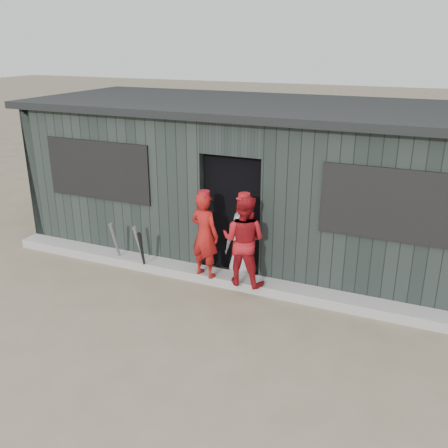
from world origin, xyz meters
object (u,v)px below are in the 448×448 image
at_px(player_grey_back, 242,244).
at_px(bat_left, 116,243).
at_px(bat_mid, 140,247).
at_px(player_red_left, 205,235).
at_px(bat_right, 142,252).
at_px(dugout, 262,179).
at_px(player_red_right, 244,240).

bearing_deg(player_grey_back, bat_left, -6.90).
relative_size(bat_mid, player_grey_back, 0.71).
bearing_deg(player_red_left, player_grey_back, -115.87).
height_order(bat_right, player_grey_back, player_grey_back).
relative_size(bat_right, player_grey_back, 0.71).
distance_m(bat_left, player_grey_back, 2.13).
distance_m(bat_left, bat_right, 0.59).
relative_size(bat_mid, dugout, 0.09).
bearing_deg(player_red_left, dugout, -84.63).
height_order(bat_left, player_red_right, player_red_right).
distance_m(bat_left, player_red_left, 1.71).
height_order(bat_left, dugout, dugout).
bearing_deg(player_grey_back, bat_mid, -5.54).
distance_m(player_red_right, player_grey_back, 0.63).
distance_m(player_red_right, dugout, 1.92).
relative_size(player_red_right, dugout, 0.17).
height_order(bat_mid, player_red_right, player_red_right).
relative_size(player_red_left, player_grey_back, 1.22).
relative_size(bat_left, bat_right, 1.06).
distance_m(bat_mid, player_red_left, 1.30).
relative_size(bat_left, player_red_right, 0.60).
distance_m(bat_mid, dugout, 2.48).
bearing_deg(dugout, player_red_left, -98.44).
bearing_deg(bat_left, player_red_left, -0.01).
distance_m(player_grey_back, dugout, 1.52).
bearing_deg(player_red_right, bat_left, -0.28).
height_order(bat_mid, player_grey_back, player_grey_back).
distance_m(bat_mid, bat_right, 0.22).
distance_m(player_red_left, player_grey_back, 0.70).
bearing_deg(bat_mid, player_red_right, -2.30).
xyz_separation_m(player_red_left, dugout, (0.27, 1.82, 0.46)).
distance_m(bat_mid, player_red_right, 1.92).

